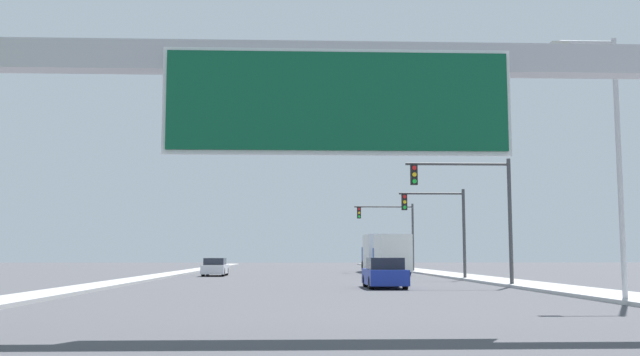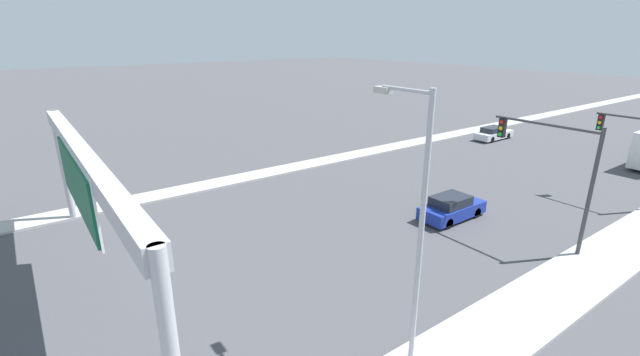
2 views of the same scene
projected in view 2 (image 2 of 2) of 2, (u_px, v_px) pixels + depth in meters
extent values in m
cube|color=#AAAAAA|center=(478.00, 129.00, 49.99)|extent=(2.00, 120.00, 0.15)
cylinder|color=#B2B2B7|center=(64.00, 167.00, 24.99)|extent=(0.39, 0.39, 6.64)
cube|color=#B2B2B7|center=(82.00, 155.00, 16.40)|extent=(19.90, 0.60, 0.70)
cube|color=white|center=(78.00, 184.00, 16.59)|extent=(8.11, 0.08, 2.51)
cube|color=#0C5133|center=(77.00, 184.00, 16.56)|extent=(7.91, 0.16, 2.31)
cube|color=navy|center=(452.00, 210.00, 25.95)|extent=(1.84, 4.31, 0.75)
cube|color=#1E232D|center=(451.00, 201.00, 25.62)|extent=(1.62, 2.24, 0.57)
cylinder|color=black|center=(454.00, 204.00, 27.39)|extent=(0.22, 0.64, 0.64)
cylinder|color=black|center=(476.00, 213.00, 26.15)|extent=(0.22, 0.64, 0.64)
cylinder|color=black|center=(426.00, 214.00, 25.91)|extent=(0.22, 0.64, 0.64)
cylinder|color=black|center=(448.00, 223.00, 24.66)|extent=(0.22, 0.64, 0.64)
cube|color=silver|center=(494.00, 135.00, 45.45)|extent=(1.73, 4.70, 0.68)
cube|color=#1E232D|center=(493.00, 129.00, 45.13)|extent=(1.52, 2.45, 0.52)
cylinder|color=black|center=(495.00, 133.00, 46.90)|extent=(0.22, 0.64, 0.64)
cylinder|color=black|center=(508.00, 136.00, 45.75)|extent=(0.22, 0.64, 0.64)
cylinder|color=black|center=(479.00, 137.00, 45.28)|extent=(0.22, 0.64, 0.64)
cylinder|color=black|center=(492.00, 140.00, 44.12)|extent=(0.22, 0.64, 0.64)
cylinder|color=black|center=(634.00, 163.00, 35.58)|extent=(0.28, 1.00, 1.00)
cylinder|color=#3D3D3F|center=(590.00, 195.00, 20.62)|extent=(0.20, 0.20, 6.64)
cylinder|color=#3D3D3F|center=(545.00, 124.00, 21.73)|extent=(5.43, 0.14, 0.14)
cube|color=black|center=(502.00, 128.00, 23.66)|extent=(0.35, 0.28, 1.05)
cylinder|color=red|center=(502.00, 122.00, 23.46)|extent=(0.22, 0.04, 0.22)
cylinder|color=yellow|center=(501.00, 128.00, 23.57)|extent=(0.22, 0.04, 0.22)
cylinder|color=green|center=(500.00, 134.00, 23.68)|extent=(0.22, 0.04, 0.22)
cylinder|color=#3D3D3F|center=(633.00, 118.00, 27.07)|extent=(4.27, 0.14, 0.14)
cube|color=black|center=(601.00, 122.00, 28.63)|extent=(0.35, 0.28, 1.05)
cylinder|color=red|center=(601.00, 117.00, 28.42)|extent=(0.22, 0.04, 0.22)
cylinder|color=yellow|center=(600.00, 123.00, 28.54)|extent=(0.22, 0.04, 0.22)
cylinder|color=green|center=(598.00, 128.00, 28.65)|extent=(0.22, 0.04, 0.22)
cylinder|color=#B2B2B7|center=(420.00, 240.00, 13.26)|extent=(0.18, 0.18, 9.29)
cylinder|color=#B2B2B7|center=(406.00, 90.00, 12.57)|extent=(1.96, 0.12, 0.12)
cube|color=#B2B2A8|center=(383.00, 90.00, 13.36)|extent=(0.60, 0.28, 0.20)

